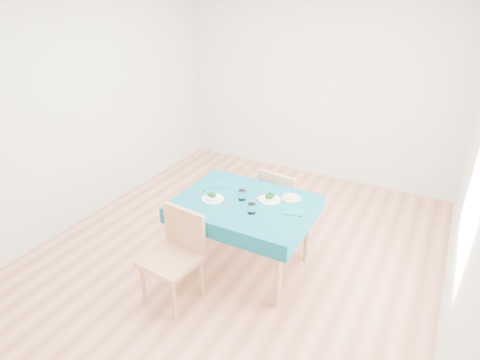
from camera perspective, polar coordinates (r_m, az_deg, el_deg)
The scene contains 16 objects.
room_shell at distance 3.81m, azimuth -0.00°, elevation 6.72°, with size 4.02×4.52×2.73m.
table at distance 4.01m, azimuth 0.62°, elevation -7.79°, with size 1.27×0.97×0.76m, color #084D5E.
chair_near at distance 3.57m, azimuth -9.99°, elevation -9.39°, with size 0.45×0.49×1.13m, color #B37B54.
chair_far at distance 4.44m, azimuth 6.33°, elevation -1.84°, with size 0.43×0.47×1.08m, color #B37B54.
bowl_near at distance 3.83m, azimuth -3.89°, elevation -2.36°, with size 0.21×0.21×0.06m, color white, non-canonical shape.
bowl_far at distance 3.83m, azimuth 4.25°, elevation -2.44°, with size 0.21×0.21×0.06m, color white, non-canonical shape.
fork_near at distance 3.96m, azimuth -5.78°, elevation -1.94°, with size 0.02×0.17×0.00m, color silver.
knife_near at distance 3.75m, azimuth -2.21°, elevation -3.52°, with size 0.02×0.23×0.00m, color silver.
fork_far at distance 3.87m, azimuth 2.57°, elevation -2.55°, with size 0.03×0.20×0.00m, color silver.
knife_far at distance 3.65m, azimuth 6.87°, elevation -4.62°, with size 0.01×0.19×0.00m, color silver.
napkin_near at distance 4.11m, azimuth -2.83°, elevation -0.65°, with size 0.19×0.13×0.01m, color #0C5768.
napkin_far at distance 3.67m, azimuth 7.44°, elevation -4.45°, with size 0.19×0.13×0.01m, color #0C5768.
tumbler_center at distance 3.82m, azimuth 0.28°, elevation -2.15°, with size 0.08×0.08×0.10m, color white.
tumbler_side at distance 3.60m, azimuth 1.65°, elevation -4.07°, with size 0.07×0.07×0.09m, color white.
side_plate at distance 3.89m, azimuth 7.30°, elevation -2.54°, with size 0.19×0.19×0.01m, color #9EC861.
bread_slice at distance 3.88m, azimuth 7.31°, elevation -2.39°, with size 0.09×0.09×0.01m, color beige.
Camera 1 is at (1.70, -3.15, 2.63)m, focal length 30.00 mm.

